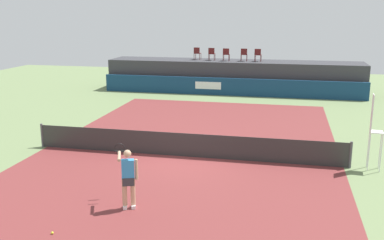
# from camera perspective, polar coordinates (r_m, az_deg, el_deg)

# --- Properties ---
(ground_plane) EXTENTS (48.00, 48.00, 0.00)m
(ground_plane) POSITION_cam_1_polar(r_m,az_deg,el_deg) (20.30, 1.02, -2.11)
(ground_plane) COLOR #6B7F51
(court_inner) EXTENTS (12.00, 22.00, 0.00)m
(court_inner) POSITION_cam_1_polar(r_m,az_deg,el_deg) (17.50, -0.92, -4.72)
(court_inner) COLOR maroon
(court_inner) RESTS_ON ground
(sponsor_wall) EXTENTS (18.00, 0.22, 1.20)m
(sponsor_wall) POSITION_cam_1_polar(r_m,az_deg,el_deg) (30.30, 4.93, 4.29)
(sponsor_wall) COLOR navy
(sponsor_wall) RESTS_ON ground
(spectator_platform) EXTENTS (18.00, 2.80, 2.20)m
(spectator_platform) POSITION_cam_1_polar(r_m,az_deg,el_deg) (31.99, 5.39, 5.69)
(spectator_platform) COLOR #38383D
(spectator_platform) RESTS_ON ground
(spectator_chair_far_left) EXTENTS (0.48, 0.48, 0.89)m
(spectator_chair_far_left) POSITION_cam_1_polar(r_m,az_deg,el_deg) (32.38, 0.68, 8.68)
(spectator_chair_far_left) COLOR #561919
(spectator_chair_far_left) RESTS_ON spectator_platform
(spectator_chair_left) EXTENTS (0.44, 0.44, 0.89)m
(spectator_chair_left) POSITION_cam_1_polar(r_m,az_deg,el_deg) (31.98, 2.56, 8.61)
(spectator_chair_left) COLOR #561919
(spectator_chair_left) RESTS_ON spectator_platform
(spectator_chair_center) EXTENTS (0.44, 0.44, 0.89)m
(spectator_chair_center) POSITION_cam_1_polar(r_m,az_deg,el_deg) (31.59, 4.44, 8.52)
(spectator_chair_center) COLOR #561919
(spectator_chair_center) RESTS_ON spectator_platform
(spectator_chair_right) EXTENTS (0.46, 0.46, 0.89)m
(spectator_chair_right) POSITION_cam_1_polar(r_m,az_deg,el_deg) (31.59, 6.74, 8.46)
(spectator_chair_right) COLOR #561919
(spectator_chair_right) RESTS_ON spectator_platform
(spectator_chair_far_right) EXTENTS (0.47, 0.47, 0.89)m
(spectator_chair_far_right) POSITION_cam_1_polar(r_m,az_deg,el_deg) (31.45, 8.52, 8.38)
(spectator_chair_far_right) COLOR #561919
(spectator_chair_far_right) RESTS_ON spectator_platform
(umpire_chair) EXTENTS (0.48, 0.48, 2.76)m
(umpire_chair) POSITION_cam_1_polar(r_m,az_deg,el_deg) (16.92, 22.44, -0.84)
(umpire_chair) COLOR white
(umpire_chair) RESTS_ON ground
(tennis_net) EXTENTS (12.40, 0.02, 0.95)m
(tennis_net) POSITION_cam_1_polar(r_m,az_deg,el_deg) (17.35, -0.93, -3.24)
(tennis_net) COLOR #2D2D2D
(tennis_net) RESTS_ON ground
(net_post_near) EXTENTS (0.10, 0.10, 1.00)m
(net_post_near) POSITION_cam_1_polar(r_m,az_deg,el_deg) (19.66, -18.81, -1.87)
(net_post_near) COLOR #4C4C51
(net_post_near) RESTS_ON ground
(net_post_far) EXTENTS (0.10, 0.10, 1.00)m
(net_post_far) POSITION_cam_1_polar(r_m,az_deg,el_deg) (17.09, 19.82, -4.27)
(net_post_far) COLOR #4C4C51
(net_post_far) RESTS_ON ground
(tennis_player) EXTENTS (0.98, 1.08, 1.77)m
(tennis_player) POSITION_cam_1_polar(r_m,az_deg,el_deg) (12.87, -8.27, -7.25)
(tennis_player) COLOR white
(tennis_player) RESTS_ON court_inner
(tennis_ball) EXTENTS (0.07, 0.07, 0.07)m
(tennis_ball) POSITION_cam_1_polar(r_m,az_deg,el_deg) (12.21, -17.62, -13.74)
(tennis_ball) COLOR #D8EA33
(tennis_ball) RESTS_ON court_inner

